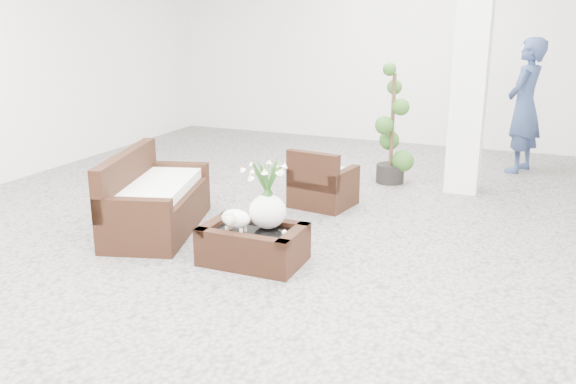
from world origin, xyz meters
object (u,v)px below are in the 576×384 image
at_px(coffee_table, 253,246).
at_px(topiary, 392,125).
at_px(armchair, 324,177).
at_px(loveseat, 157,192).

height_order(coffee_table, topiary, topiary).
relative_size(armchair, loveseat, 0.45).
xyz_separation_m(coffee_table, loveseat, (-1.30, 0.39, 0.26)).
distance_m(coffee_table, topiary, 3.29).
distance_m(coffee_table, loveseat, 1.38).
bearing_deg(topiary, coffee_table, -98.59).
height_order(armchair, loveseat, loveseat).
bearing_deg(armchair, topiary, -101.19).
distance_m(loveseat, topiary, 3.34).
height_order(coffee_table, loveseat, loveseat).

